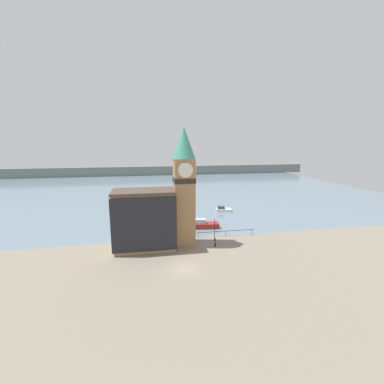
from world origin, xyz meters
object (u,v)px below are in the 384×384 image
(pier_building, at_px, (144,220))
(lamp_post, at_px, (215,226))
(clock_tower, at_px, (184,184))
(mooring_bollard_far, at_px, (215,239))
(boat_far, at_px, (223,209))
(boat_near, at_px, (203,225))
(mooring_bollard_near, at_px, (215,244))

(pier_building, distance_m, lamp_post, 13.09)
(clock_tower, xyz_separation_m, pier_building, (-7.09, -0.74, -5.95))
(lamp_post, bearing_deg, mooring_bollard_far, -71.75)
(lamp_post, bearing_deg, boat_far, 68.44)
(clock_tower, bearing_deg, pier_building, -174.04)
(pier_building, bearing_deg, mooring_bollard_far, 3.67)
(boat_near, bearing_deg, pier_building, -139.26)
(lamp_post, bearing_deg, pier_building, -175.61)
(boat_far, distance_m, lamp_post, 21.54)
(boat_near, relative_size, mooring_bollard_far, 10.51)
(pier_building, xyz_separation_m, boat_near, (12.42, 8.66, -4.44))
(boat_far, bearing_deg, lamp_post, -98.97)
(boat_near, height_order, lamp_post, lamp_post)
(boat_near, height_order, mooring_bollard_near, boat_near)
(clock_tower, xyz_separation_m, boat_near, (5.33, 7.92, -10.39))
(boat_far, height_order, mooring_bollard_far, boat_far)
(pier_building, relative_size, mooring_bollard_far, 17.21)
(boat_near, bearing_deg, clock_tower, -118.10)
(clock_tower, bearing_deg, lamp_post, 2.44)
(boat_near, distance_m, mooring_bollard_far, 7.86)
(clock_tower, distance_m, boat_near, 14.11)
(mooring_bollard_near, bearing_deg, lamp_post, 77.66)
(pier_building, bearing_deg, clock_tower, 5.96)
(clock_tower, distance_m, boat_far, 26.54)
(boat_far, bearing_deg, mooring_bollard_far, -98.68)
(pier_building, distance_m, mooring_bollard_far, 13.83)
(pier_building, bearing_deg, boat_far, 45.20)
(lamp_post, bearing_deg, clock_tower, -177.56)
(boat_far, height_order, lamp_post, lamp_post)
(clock_tower, distance_m, mooring_bollard_near, 12.17)
(boat_far, bearing_deg, boat_near, -111.61)
(mooring_bollard_far, height_order, lamp_post, lamp_post)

